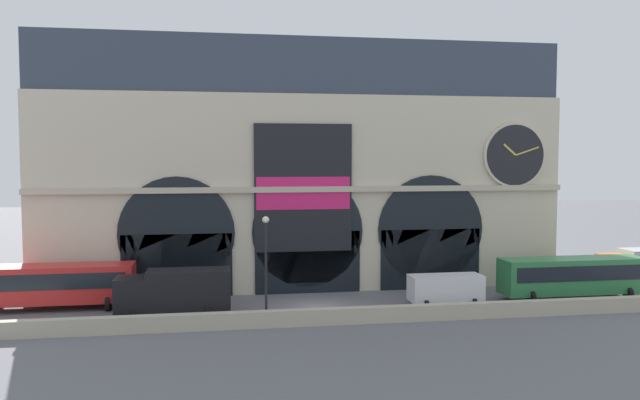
{
  "coord_description": "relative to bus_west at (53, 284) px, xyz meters",
  "views": [
    {
      "loc": [
        -6.86,
        -43.19,
        10.57
      ],
      "look_at": [
        0.97,
        5.0,
        7.29
      ],
      "focal_mm": 35.27,
      "sensor_mm": 36.0,
      "label": 1
    }
  ],
  "objects": [
    {
      "name": "box_truck_midwest",
      "position": [
        8.57,
        -3.37,
        -0.08
      ],
      "size": [
        7.5,
        2.91,
        3.12
      ],
      "color": "black",
      "rests_on": "ground"
    },
    {
      "name": "station_building",
      "position": [
        18.37,
        5.35,
        7.95
      ],
      "size": [
        41.93,
        6.18,
        20.02
      ],
      "color": "beige",
      "rests_on": "ground"
    },
    {
      "name": "quay_parapet_wall",
      "position": [
        18.34,
        -7.11,
        -1.26
      ],
      "size": [
        90.0,
        0.7,
        1.04
      ],
      "primitive_type": "cube",
      "color": "#B2A891",
      "rests_on": "ground"
    },
    {
      "name": "street_lamp_quayside",
      "position": [
        14.41,
        -6.31,
        2.63
      ],
      "size": [
        0.44,
        0.44,
        6.9
      ],
      "color": "black",
      "rests_on": "ground"
    },
    {
      "name": "ground_plane",
      "position": [
        18.34,
        -2.55,
        -1.78
      ],
      "size": [
        200.0,
        200.0,
        0.0
      ],
      "primitive_type": "plane",
      "color": "slate"
    },
    {
      "name": "bus_west",
      "position": [
        0.0,
        0.0,
        0.0
      ],
      "size": [
        11.0,
        3.25,
        3.1
      ],
      "color": "red",
      "rests_on": "ground"
    },
    {
      "name": "bus_east",
      "position": [
        37.59,
        -2.9,
        0.0
      ],
      "size": [
        11.0,
        3.25,
        3.1
      ],
      "color": "#2D7A42",
      "rests_on": "ground"
    },
    {
      "name": "van_mideast",
      "position": [
        27.48,
        -3.34,
        -0.54
      ],
      "size": [
        5.2,
        2.48,
        2.2
      ],
      "color": "white",
      "rests_on": "ground"
    }
  ]
}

